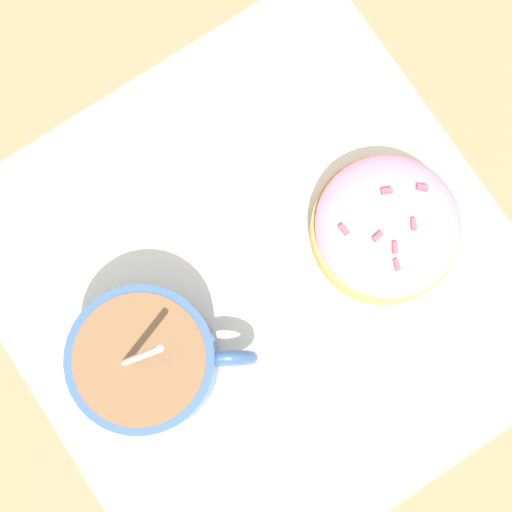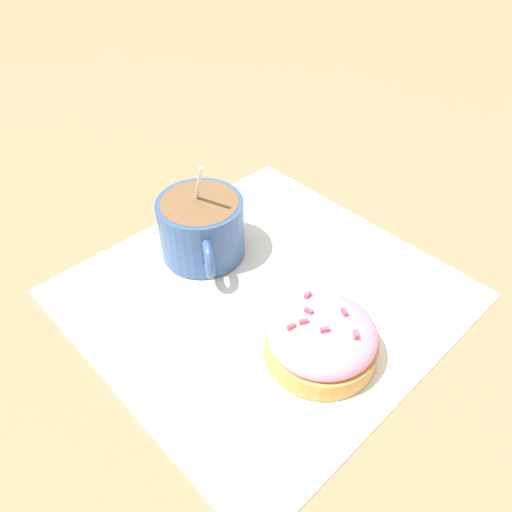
{
  "view_description": "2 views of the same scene",
  "coord_description": "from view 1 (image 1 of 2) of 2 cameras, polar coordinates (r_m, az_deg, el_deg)",
  "views": [
    {
      "loc": [
        0.04,
        0.06,
        0.58
      ],
      "look_at": [
        -0.0,
        -0.01,
        0.04
      ],
      "focal_mm": 60.0,
      "sensor_mm": 36.0,
      "label": 1
    },
    {
      "loc": [
        -0.27,
        0.22,
        0.37
      ],
      "look_at": [
        0.02,
        -0.0,
        0.04
      ],
      "focal_mm": 35.0,
      "sensor_mm": 36.0,
      "label": 2
    }
  ],
  "objects": [
    {
      "name": "paper_napkin",
      "position": [
        0.58,
        0.27,
        -1.87
      ],
      "size": [
        0.36,
        0.37,
        0.0
      ],
      "color": "white",
      "rests_on": "ground_plane"
    },
    {
      "name": "ground_plane",
      "position": [
        0.58,
        0.27,
        -1.89
      ],
      "size": [
        3.0,
        3.0,
        0.0
      ],
      "primitive_type": "plane",
      "color": "#93704C"
    },
    {
      "name": "frosted_pastry",
      "position": [
        0.57,
        8.69,
        1.88
      ],
      "size": [
        0.1,
        0.1,
        0.05
      ],
      "color": "#D19347",
      "rests_on": "paper_napkin"
    },
    {
      "name": "coffee_cup",
      "position": [
        0.54,
        -7.27,
        -6.94
      ],
      "size": [
        0.11,
        0.09,
        0.12
      ],
      "color": "#335184",
      "rests_on": "paper_napkin"
    }
  ]
}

